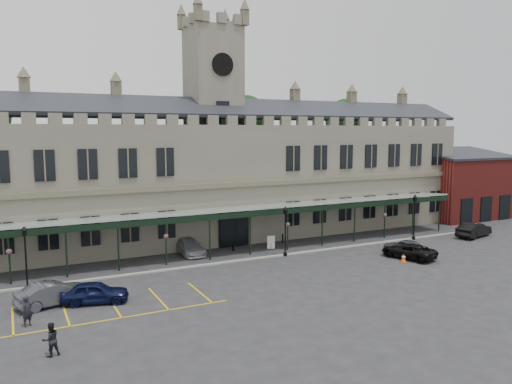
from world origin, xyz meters
name	(u,v)px	position (x,y,z in m)	size (l,w,h in m)	color
ground	(290,274)	(0.00, 0.00, 0.00)	(140.00, 140.00, 0.00)	#262628
station_building	(214,178)	(0.00, 15.91, 6.47)	(60.00, 10.36, 17.30)	#5F5C4F
clock_tower	(213,115)	(0.00, 16.00, 13.11)	(5.60, 5.60, 24.80)	#5F5C4F
canopy	(249,229)	(0.00, 7.46, 2.40)	(50.00, 4.10, 4.30)	#8C9E93
brick_annex	(461,186)	(34.00, 12.97, 4.16)	(12.40, 8.36, 9.23)	maroon
kerb	(258,258)	(0.00, 5.50, 0.06)	(60.00, 0.40, 0.12)	gray
parking_markings	(115,308)	(-14.00, -1.50, 0.00)	(16.00, 6.00, 0.01)	gold
tree_behind_mid	(245,120)	(8.00, 25.00, 12.81)	(6.00, 6.00, 16.00)	#332314
tree_behind_right	(346,121)	(24.00, 25.00, 12.81)	(6.00, 6.00, 16.00)	#332314
lamp_post_left	(26,252)	(-18.94, 5.08, 2.80)	(0.45, 0.45, 4.73)	black
lamp_post_mid	(285,226)	(2.66, 5.32, 2.75)	(0.44, 0.44, 4.64)	black
lamp_post_right	(414,213)	(18.32, 5.27, 2.86)	(0.46, 0.46, 4.82)	black
traffic_cone	(404,258)	(10.82, -1.25, 0.37)	(0.47, 0.47, 0.75)	#EC5807
sign_board	(271,242)	(2.85, 8.40, 0.62)	(0.73, 0.28, 1.28)	black
bollard_left	(233,246)	(-0.81, 9.22, 0.46)	(0.16, 0.16, 0.92)	black
bollard_right	(283,238)	(5.11, 10.07, 0.46)	(0.16, 0.16, 0.93)	black
car_left_a	(95,292)	(-15.00, 0.08, 0.74)	(1.74, 4.33, 1.48)	black
car_left_b	(54,293)	(-17.50, 0.97, 0.78)	(1.65, 4.74, 1.56)	#3D4045
car_taxi	(189,246)	(-5.00, 10.00, 0.72)	(2.01, 4.94, 1.43)	#9FA2A7
car_van	(409,251)	(12.16, -0.45, 0.68)	(2.25, 4.88, 1.36)	black
car_right_a	(405,247)	(13.00, 0.87, 0.70)	(1.66, 4.13, 1.41)	#3D4045
car_right_b	(474,230)	(25.00, 3.24, 0.82)	(1.73, 4.97, 1.64)	black
person_a	(27,311)	(-19.20, -2.26, 0.90)	(0.66, 0.43, 1.81)	black
person_b	(51,339)	(-18.30, -7.10, 0.89)	(0.86, 0.67, 1.78)	black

